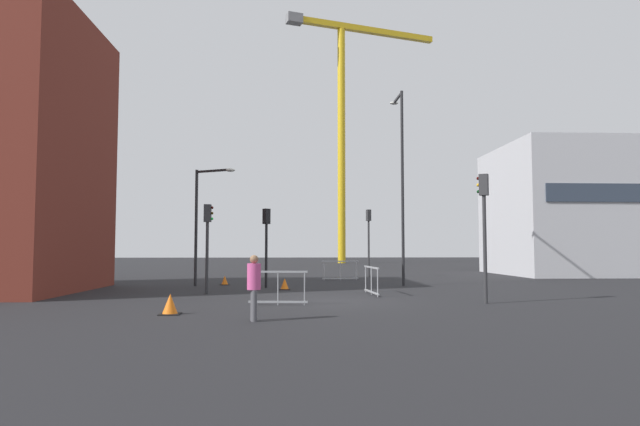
{
  "coord_description": "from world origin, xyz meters",
  "views": [
    {
      "loc": [
        -1.27,
        -18.49,
        1.82
      ],
      "look_at": [
        0.0,
        7.84,
        3.49
      ],
      "focal_mm": 30.55,
      "sensor_mm": 36.0,
      "label": 1
    }
  ],
  "objects_px": {
    "streetlamp_tall": "(401,173)",
    "traffic_cone_striped": "(285,284)",
    "traffic_light_far": "(266,234)",
    "streetlamp_short": "(202,214)",
    "pedestrian_walking": "(254,283)",
    "traffic_cone_on_verge": "(225,281)",
    "construction_crane": "(345,105)",
    "traffic_cone_by_barrier": "(170,305)",
    "traffic_light_median": "(369,232)",
    "traffic_light_verge": "(208,233)",
    "traffic_light_crosswalk": "(484,217)"
  },
  "relations": [
    {
      "from": "traffic_light_median",
      "to": "traffic_cone_striped",
      "type": "relative_size",
      "value": 8.43
    },
    {
      "from": "traffic_light_median",
      "to": "traffic_light_crosswalk",
      "type": "xyz_separation_m",
      "value": [
        1.63,
        -15.8,
        0.05
      ]
    },
    {
      "from": "streetlamp_short",
      "to": "traffic_cone_on_verge",
      "type": "distance_m",
      "value": 3.48
    },
    {
      "from": "traffic_cone_striped",
      "to": "construction_crane",
      "type": "bearing_deg",
      "value": 80.84
    },
    {
      "from": "streetlamp_tall",
      "to": "traffic_cone_striped",
      "type": "xyz_separation_m",
      "value": [
        -5.61,
        -2.38,
        -5.23
      ]
    },
    {
      "from": "traffic_cone_on_verge",
      "to": "streetlamp_tall",
      "type": "bearing_deg",
      "value": -5.0
    },
    {
      "from": "traffic_light_median",
      "to": "traffic_cone_on_verge",
      "type": "xyz_separation_m",
      "value": [
        -7.96,
        -6.54,
        -2.57
      ]
    },
    {
      "from": "traffic_light_crosswalk",
      "to": "traffic_light_verge",
      "type": "relative_size",
      "value": 1.2
    },
    {
      "from": "pedestrian_walking",
      "to": "streetlamp_tall",
      "type": "bearing_deg",
      "value": 63.41
    },
    {
      "from": "traffic_light_median",
      "to": "traffic_cone_striped",
      "type": "xyz_separation_m",
      "value": [
        -5.0,
        -9.68,
        -2.55
      ]
    },
    {
      "from": "streetlamp_short",
      "to": "traffic_light_verge",
      "type": "xyz_separation_m",
      "value": [
        0.92,
        -4.2,
        -1.03
      ]
    },
    {
      "from": "construction_crane",
      "to": "traffic_light_crosswalk",
      "type": "relative_size",
      "value": 6.8
    },
    {
      "from": "traffic_cone_by_barrier",
      "to": "traffic_cone_on_verge",
      "type": "height_order",
      "value": "traffic_cone_by_barrier"
    },
    {
      "from": "streetlamp_short",
      "to": "pedestrian_walking",
      "type": "height_order",
      "value": "streetlamp_short"
    },
    {
      "from": "traffic_light_far",
      "to": "traffic_cone_by_barrier",
      "type": "xyz_separation_m",
      "value": [
        -2.12,
        -9.77,
        -2.17
      ]
    },
    {
      "from": "construction_crane",
      "to": "traffic_cone_striped",
      "type": "xyz_separation_m",
      "value": [
        -6.4,
        -39.72,
        -18.51
      ]
    },
    {
      "from": "streetlamp_tall",
      "to": "traffic_light_far",
      "type": "distance_m",
      "value": 7.24
    },
    {
      "from": "pedestrian_walking",
      "to": "construction_crane",
      "type": "bearing_deg",
      "value": 81.99
    },
    {
      "from": "streetlamp_tall",
      "to": "traffic_cone_striped",
      "type": "bearing_deg",
      "value": -156.99
    },
    {
      "from": "construction_crane",
      "to": "pedestrian_walking",
      "type": "xyz_separation_m",
      "value": [
        -7.0,
        -49.75,
        -17.79
      ]
    },
    {
      "from": "streetlamp_tall",
      "to": "traffic_cone_by_barrier",
      "type": "xyz_separation_m",
      "value": [
        -8.59,
        -10.95,
        -5.19
      ]
    },
    {
      "from": "traffic_light_median",
      "to": "traffic_light_far",
      "type": "height_order",
      "value": "traffic_light_median"
    },
    {
      "from": "construction_crane",
      "to": "traffic_light_far",
      "type": "relative_size",
      "value": 8.03
    },
    {
      "from": "traffic_light_verge",
      "to": "traffic_light_crosswalk",
      "type": "bearing_deg",
      "value": -23.32
    },
    {
      "from": "streetlamp_short",
      "to": "traffic_light_crosswalk",
      "type": "relative_size",
      "value": 1.3
    },
    {
      "from": "streetlamp_short",
      "to": "traffic_light_crosswalk",
      "type": "height_order",
      "value": "streetlamp_short"
    },
    {
      "from": "traffic_light_far",
      "to": "traffic_cone_striped",
      "type": "xyz_separation_m",
      "value": [
        0.86,
        -1.2,
        -2.21
      ]
    },
    {
      "from": "traffic_cone_striped",
      "to": "pedestrian_walking",
      "type": "bearing_deg",
      "value": -93.42
    },
    {
      "from": "traffic_light_median",
      "to": "traffic_cone_by_barrier",
      "type": "height_order",
      "value": "traffic_light_median"
    },
    {
      "from": "traffic_light_median",
      "to": "streetlamp_short",
      "type": "bearing_deg",
      "value": -140.23
    },
    {
      "from": "traffic_light_crosswalk",
      "to": "traffic_light_far",
      "type": "height_order",
      "value": "traffic_light_crosswalk"
    },
    {
      "from": "traffic_light_crosswalk",
      "to": "traffic_light_far",
      "type": "xyz_separation_m",
      "value": [
        -7.49,
        7.32,
        -0.4
      ]
    },
    {
      "from": "streetlamp_tall",
      "to": "traffic_cone_on_verge",
      "type": "distance_m",
      "value": 10.08
    },
    {
      "from": "traffic_cone_on_verge",
      "to": "traffic_cone_striped",
      "type": "height_order",
      "value": "traffic_cone_striped"
    },
    {
      "from": "traffic_light_far",
      "to": "traffic_light_crosswalk",
      "type": "bearing_deg",
      "value": -44.37
    },
    {
      "from": "traffic_light_far",
      "to": "traffic_cone_striped",
      "type": "bearing_deg",
      "value": -54.52
    },
    {
      "from": "traffic_cone_on_verge",
      "to": "traffic_cone_striped",
      "type": "relative_size",
      "value": 0.92
    },
    {
      "from": "traffic_light_median",
      "to": "pedestrian_walking",
      "type": "xyz_separation_m",
      "value": [
        -5.6,
        -19.71,
        -1.83
      ]
    },
    {
      "from": "traffic_cone_by_barrier",
      "to": "streetlamp_tall",
      "type": "bearing_deg",
      "value": 51.9
    },
    {
      "from": "construction_crane",
      "to": "traffic_light_crosswalk",
      "type": "height_order",
      "value": "construction_crane"
    },
    {
      "from": "traffic_light_median",
      "to": "traffic_light_crosswalk",
      "type": "height_order",
      "value": "traffic_light_crosswalk"
    },
    {
      "from": "streetlamp_short",
      "to": "traffic_light_verge",
      "type": "height_order",
      "value": "streetlamp_short"
    },
    {
      "from": "traffic_cone_striped",
      "to": "streetlamp_short",
      "type": "bearing_deg",
      "value": 150.43
    },
    {
      "from": "construction_crane",
      "to": "streetlamp_tall",
      "type": "height_order",
      "value": "construction_crane"
    },
    {
      "from": "construction_crane",
      "to": "streetlamp_tall",
      "type": "xyz_separation_m",
      "value": [
        -0.79,
        -37.33,
        -13.28
      ]
    },
    {
      "from": "streetlamp_tall",
      "to": "construction_crane",
      "type": "bearing_deg",
      "value": 88.79
    },
    {
      "from": "streetlamp_tall",
      "to": "traffic_light_far",
      "type": "height_order",
      "value": "streetlamp_tall"
    },
    {
      "from": "traffic_light_crosswalk",
      "to": "traffic_cone_on_verge",
      "type": "distance_m",
      "value": 13.59
    },
    {
      "from": "construction_crane",
      "to": "traffic_light_verge",
      "type": "distance_m",
      "value": 45.75
    },
    {
      "from": "pedestrian_walking",
      "to": "traffic_cone_on_verge",
      "type": "relative_size",
      "value": 3.62
    }
  ]
}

